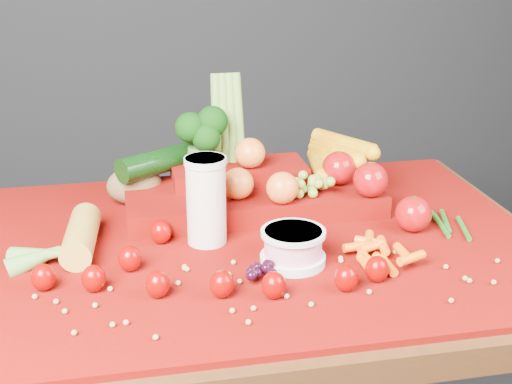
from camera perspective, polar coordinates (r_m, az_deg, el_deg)
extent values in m
cube|color=#341C0B|center=(1.36, 0.17, -5.22)|extent=(1.10, 0.80, 0.05)
cube|color=#341C0B|center=(1.83, -17.36, -12.34)|extent=(0.06, 0.06, 0.70)
cube|color=#341C0B|center=(1.95, 12.27, -9.46)|extent=(0.06, 0.06, 0.70)
cube|color=#6A0304|center=(1.35, 0.17, -4.04)|extent=(1.05, 0.75, 0.01)
cylinder|color=beige|center=(1.30, -4.01, -0.68)|extent=(0.07, 0.07, 0.17)
cylinder|color=silver|center=(1.28, -4.09, 2.49)|extent=(0.08, 0.08, 0.01)
cylinder|color=silver|center=(1.25, 2.96, -5.38)|extent=(0.12, 0.12, 0.02)
cylinder|color=pink|center=(1.24, 2.99, -4.08)|extent=(0.10, 0.10, 0.05)
cylinder|color=silver|center=(1.23, 3.00, -3.27)|extent=(0.11, 0.11, 0.01)
ellipsoid|color=#870001|center=(1.24, -10.06, -5.27)|extent=(0.04, 0.04, 0.05)
cone|color=#0B4210|center=(1.23, -10.12, -4.37)|extent=(0.03, 0.03, 0.01)
ellipsoid|color=#870001|center=(1.19, -12.86, -6.76)|extent=(0.04, 0.04, 0.05)
cone|color=#0B4210|center=(1.18, -12.95, -5.82)|extent=(0.03, 0.03, 0.01)
ellipsoid|color=#870001|center=(1.15, -7.87, -7.32)|extent=(0.04, 0.04, 0.05)
cone|color=#0B4210|center=(1.14, -7.93, -6.36)|extent=(0.03, 0.03, 0.01)
ellipsoid|color=#870001|center=(1.14, -2.75, -7.37)|extent=(0.04, 0.04, 0.05)
cone|color=#0B4210|center=(1.13, -2.77, -6.41)|extent=(0.03, 0.03, 0.01)
ellipsoid|color=#870001|center=(1.14, 1.43, -7.47)|extent=(0.04, 0.04, 0.05)
cone|color=#0B4210|center=(1.13, 1.44, -6.50)|extent=(0.03, 0.03, 0.01)
ellipsoid|color=#870001|center=(1.17, 7.22, -6.85)|extent=(0.04, 0.04, 0.05)
cone|color=#0B4210|center=(1.16, 7.27, -5.90)|extent=(0.03, 0.03, 0.01)
ellipsoid|color=#870001|center=(1.33, -7.63, -3.18)|extent=(0.04, 0.04, 0.05)
cone|color=#0B4210|center=(1.32, -7.68, -2.33)|extent=(0.03, 0.03, 0.01)
ellipsoid|color=#870001|center=(1.30, -14.58, -4.41)|extent=(0.04, 0.04, 0.05)
cone|color=#0B4210|center=(1.29, -14.67, -3.54)|extent=(0.03, 0.03, 0.01)
ellipsoid|color=#870001|center=(1.20, 9.65, -6.10)|extent=(0.04, 0.04, 0.05)
cone|color=#0B4210|center=(1.19, 9.72, -5.17)|extent=(0.03, 0.03, 0.01)
ellipsoid|color=#870001|center=(1.21, -16.66, -6.56)|extent=(0.04, 0.04, 0.05)
cone|color=#0B4210|center=(1.20, -16.77, -5.64)|extent=(0.03, 0.03, 0.01)
cylinder|color=#BF8D38|center=(1.33, -13.82, -3.42)|extent=(0.07, 0.18, 0.06)
ellipsoid|color=brown|center=(1.52, -9.68, 0.53)|extent=(0.12, 0.09, 0.08)
cube|color=#6A0304|center=(1.47, -0.24, -0.52)|extent=(0.52, 0.22, 0.04)
cube|color=#6A0304|center=(1.50, -1.37, 1.54)|extent=(0.28, 0.12, 0.03)
sphere|color=#A50716|center=(1.43, 9.16, 0.98)|extent=(0.07, 0.07, 0.07)
sphere|color=#A50716|center=(1.40, 12.48, -1.71)|extent=(0.07, 0.07, 0.07)
sphere|color=#A50716|center=(1.49, 6.66, 1.93)|extent=(0.07, 0.07, 0.07)
sphere|color=red|center=(1.40, -1.45, 0.67)|extent=(0.06, 0.06, 0.06)
sphere|color=red|center=(1.38, 2.11, 0.33)|extent=(0.06, 0.06, 0.06)
sphere|color=red|center=(1.47, -0.48, 3.13)|extent=(0.06, 0.06, 0.06)
cylinder|color=gold|center=(1.56, 5.03, 2.21)|extent=(0.06, 0.18, 0.04)
cylinder|color=gold|center=(1.56, 5.76, 2.77)|extent=(0.04, 0.18, 0.04)
cylinder|color=gold|center=(1.56, 6.48, 3.34)|extent=(0.08, 0.18, 0.04)
cylinder|color=gold|center=(1.56, 7.03, 3.89)|extent=(0.11, 0.17, 0.04)
cylinder|color=#3F662D|center=(1.48, -4.68, 2.77)|extent=(0.04, 0.04, 0.04)
cylinder|color=olive|center=(1.50, -3.18, 5.26)|extent=(0.03, 0.06, 0.22)
cylinder|color=olive|center=(1.51, -2.58, 5.30)|extent=(0.02, 0.06, 0.22)
cylinder|color=olive|center=(1.51, -1.97, 5.33)|extent=(0.02, 0.06, 0.22)
cylinder|color=olive|center=(1.51, -1.37, 5.37)|extent=(0.03, 0.06, 0.22)
cylinder|color=black|center=(1.51, -6.88, 2.69)|extent=(0.23, 0.17, 0.05)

